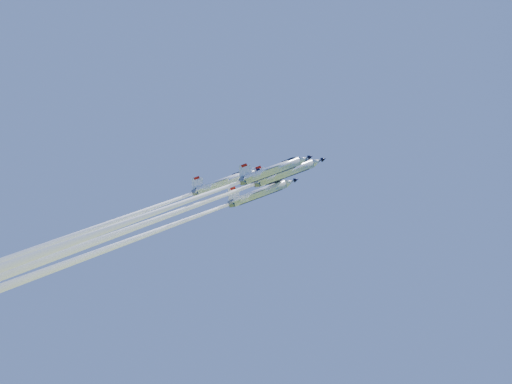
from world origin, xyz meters
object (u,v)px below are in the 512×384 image
(jet_lead, at_px, (181,211))
(jet_left, at_px, (164,228))
(jet_slot, at_px, (126,217))
(jet_right, at_px, (164,209))

(jet_lead, distance_m, jet_left, 7.24)
(jet_lead, distance_m, jet_slot, 11.19)
(jet_right, bearing_deg, jet_slot, -130.69)
(jet_lead, relative_size, jet_slot, 1.13)
(jet_lead, xyz_separation_m, jet_left, (-5.83, 3.35, -2.70))
(jet_lead, xyz_separation_m, jet_slot, (-9.28, -5.96, -1.87))
(jet_left, relative_size, jet_slot, 1.07)
(jet_right, relative_size, jet_slot, 1.09)
(jet_left, bearing_deg, jet_lead, 29.71)
(jet_right, height_order, jet_slot, jet_right)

